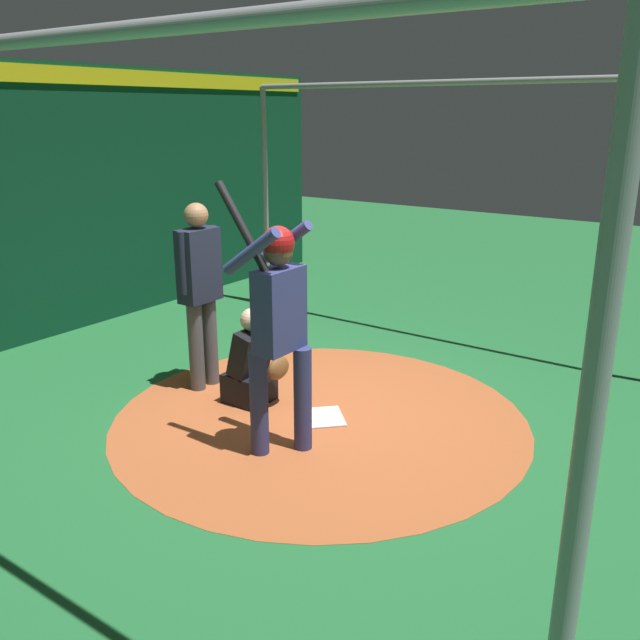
{
  "coord_description": "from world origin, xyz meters",
  "views": [
    {
      "loc": [
        3.24,
        -4.6,
        2.71
      ],
      "look_at": [
        0.0,
        0.0,
        0.95
      ],
      "focal_mm": 37.75,
      "sensor_mm": 36.0,
      "label": 1
    }
  ],
  "objects_px": {
    "home_plate": "(320,417)",
    "batter": "(278,318)",
    "umpire": "(200,285)",
    "catcher": "(252,366)"
  },
  "relations": [
    {
      "from": "home_plate",
      "to": "umpire",
      "type": "xyz_separation_m",
      "value": [
        -1.41,
        -0.05,
        1.05
      ]
    },
    {
      "from": "home_plate",
      "to": "catcher",
      "type": "bearing_deg",
      "value": -175.05
    },
    {
      "from": "home_plate",
      "to": "umpire",
      "type": "relative_size",
      "value": 0.22
    },
    {
      "from": "batter",
      "to": "umpire",
      "type": "height_order",
      "value": "batter"
    },
    {
      "from": "umpire",
      "to": "batter",
      "type": "bearing_deg",
      "value": -23.03
    },
    {
      "from": "batter",
      "to": "umpire",
      "type": "distance_m",
      "value": 1.61
    },
    {
      "from": "home_plate",
      "to": "umpire",
      "type": "distance_m",
      "value": 1.76
    },
    {
      "from": "home_plate",
      "to": "umpire",
      "type": "bearing_deg",
      "value": -178.08
    },
    {
      "from": "home_plate",
      "to": "batter",
      "type": "height_order",
      "value": "batter"
    },
    {
      "from": "home_plate",
      "to": "batter",
      "type": "distance_m",
      "value": 1.33
    }
  ]
}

